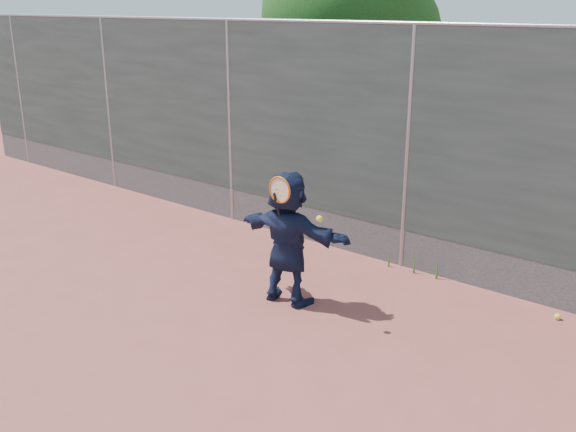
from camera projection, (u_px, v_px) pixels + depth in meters
The scene contains 7 objects.
ground at pixel (204, 383), 5.71m from camera, with size 80.00×80.00×0.00m, color #9E4C42.
player at pixel (288, 238), 7.07m from camera, with size 1.41×0.45×1.52m, color #161F3D.
ball_ground at pixel (558, 317), 6.85m from camera, with size 0.07×0.07×0.07m, color yellow.
fence at pixel (408, 145), 7.79m from camera, with size 20.00×0.06×3.03m.
swing_action at pixel (283, 194), 6.68m from camera, with size 0.72×0.14×0.51m.
tree_left at pixel (355, 20), 11.31m from camera, with size 3.15×3.00×4.53m.
weed_clump at pixel (418, 264), 7.98m from camera, with size 0.68×0.07×0.30m.
Camera 1 is at (3.70, -3.37, 3.21)m, focal length 40.00 mm.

